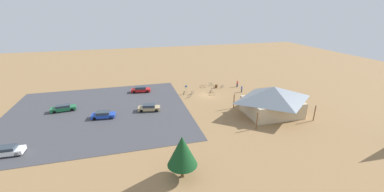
{
  "coord_description": "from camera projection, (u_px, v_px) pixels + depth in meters",
  "views": [
    {
      "loc": [
        18.28,
        52.0,
        20.07
      ],
      "look_at": [
        4.73,
        2.5,
        1.2
      ],
      "focal_mm": 22.48,
      "sensor_mm": 36.0,
      "label": 1
    }
  ],
  "objects": [
    {
      "name": "ground",
      "position": [
        208.0,
        95.0,
        58.53
      ],
      "size": [
        160.0,
        160.0,
        0.0
      ],
      "primitive_type": "plane",
      "color": "#937047",
      "rests_on": "ground"
    },
    {
      "name": "bicycle_white_trailside",
      "position": [
        192.0,
        93.0,
        59.3
      ],
      "size": [
        1.12,
        1.28,
        0.81
      ],
      "color": "black",
      "rests_on": "ground"
    },
    {
      "name": "bicycle_black_by_bin",
      "position": [
        211.0,
        92.0,
        60.19
      ],
      "size": [
        1.15,
        1.29,
        0.79
      ],
      "color": "black",
      "rests_on": "ground"
    },
    {
      "name": "lot_sign",
      "position": [
        186.0,
        88.0,
        59.34
      ],
      "size": [
        0.56,
        0.08,
        2.2
      ],
      "color": "#99999E",
      "rests_on": "ground"
    },
    {
      "name": "car_green_second_row",
      "position": [
        63.0,
        108.0,
        49.37
      ],
      "size": [
        4.92,
        2.31,
        1.36
      ],
      "color": "#1E6B3D",
      "rests_on": "parking_lot_asphalt"
    },
    {
      "name": "bike_pavilion",
      "position": [
        273.0,
        99.0,
        47.16
      ],
      "size": [
        12.32,
        9.87,
        5.8
      ],
      "color": "#C6B28E",
      "rests_on": "ground"
    },
    {
      "name": "bicycle_teal_yard_right",
      "position": [
        211.0,
        84.0,
        65.77
      ],
      "size": [
        0.65,
        1.55,
        0.81
      ],
      "color": "black",
      "rests_on": "ground"
    },
    {
      "name": "bicycle_yellow_edge_south",
      "position": [
        212.0,
        94.0,
        58.47
      ],
      "size": [
        1.76,
        0.48,
        0.87
      ],
      "color": "black",
      "rests_on": "ground"
    },
    {
      "name": "bicycle_blue_near_sign",
      "position": [
        222.0,
        87.0,
        63.97
      ],
      "size": [
        1.44,
        0.9,
        0.78
      ],
      "color": "black",
      "rests_on": "ground"
    },
    {
      "name": "car_white_inner_stall",
      "position": [
        7.0,
        151.0,
        34.59
      ],
      "size": [
        4.51,
        2.0,
        1.33
      ],
      "color": "white",
      "rests_on": "parking_lot_asphalt"
    },
    {
      "name": "car_red_mid_lot",
      "position": [
        141.0,
        89.0,
        60.54
      ],
      "size": [
        4.9,
        2.48,
        1.45
      ],
      "color": "red",
      "rests_on": "parking_lot_asphalt"
    },
    {
      "name": "visitor_near_lot",
      "position": [
        278.0,
        92.0,
        58.4
      ],
      "size": [
        0.36,
        0.36,
        1.76
      ],
      "color": "#2D3347",
      "rests_on": "ground"
    },
    {
      "name": "bicycle_orange_front_row",
      "position": [
        203.0,
        86.0,
        64.08
      ],
      "size": [
        1.65,
        0.48,
        0.88
      ],
      "color": "black",
      "rests_on": "ground"
    },
    {
      "name": "bicycle_red_edge_north",
      "position": [
        216.0,
        86.0,
        64.16
      ],
      "size": [
        1.52,
        0.89,
        0.76
      ],
      "color": "black",
      "rests_on": "ground"
    },
    {
      "name": "visitor_crossing_yard",
      "position": [
        242.0,
        89.0,
        60.56
      ],
      "size": [
        0.36,
        0.38,
        1.71
      ],
      "color": "#2D3347",
      "rests_on": "ground"
    },
    {
      "name": "parking_lot_asphalt",
      "position": [
        98.0,
        112.0,
        48.97
      ],
      "size": [
        36.07,
        32.84,
        0.05
      ],
      "primitive_type": "cube",
      "color": "#424247",
      "rests_on": "ground"
    },
    {
      "name": "bicycle_green_lone_east",
      "position": [
        184.0,
        93.0,
        58.95
      ],
      "size": [
        0.75,
        1.7,
        0.89
      ],
      "color": "black",
      "rests_on": "ground"
    },
    {
      "name": "car_tan_near_entry",
      "position": [
        149.0,
        108.0,
        49.52
      ],
      "size": [
        4.66,
        2.53,
        1.39
      ],
      "color": "tan",
      "rests_on": "parking_lot_asphalt"
    },
    {
      "name": "trash_bin",
      "position": [
        216.0,
        86.0,
        63.87
      ],
      "size": [
        0.6,
        0.6,
        0.9
      ],
      "primitive_type": "cylinder",
      "color": "brown",
      "rests_on": "ground"
    },
    {
      "name": "visitor_at_bikes",
      "position": [
        237.0,
        83.0,
        64.61
      ],
      "size": [
        0.36,
        0.4,
        1.81
      ],
      "color": "#2D3347",
      "rests_on": "ground"
    },
    {
      "name": "bicycle_silver_back_row",
      "position": [
        189.0,
        96.0,
        57.1
      ],
      "size": [
        1.23,
        1.15,
        0.74
      ],
      "color": "black",
      "rests_on": "ground"
    },
    {
      "name": "car_blue_far_end",
      "position": [
        103.0,
        115.0,
        46.26
      ],
      "size": [
        4.52,
        2.3,
        1.35
      ],
      "color": "#1E42B2",
      "rests_on": "parking_lot_asphalt"
    },
    {
      "name": "pine_west",
      "position": [
        182.0,
        151.0,
        29.12
      ],
      "size": [
        3.76,
        3.76,
        5.74
      ],
      "color": "brown",
      "rests_on": "ground"
    }
  ]
}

